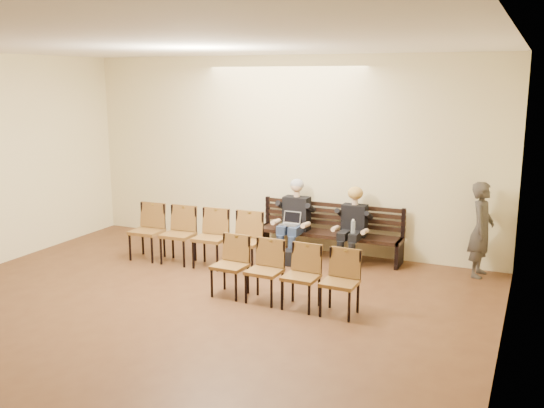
{
  "coord_description": "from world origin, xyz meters",
  "views": [
    {
      "loc": [
        4.27,
        -5.12,
        3.12
      ],
      "look_at": [
        0.16,
        4.05,
        1.01
      ],
      "focal_mm": 40.0,
      "sensor_mm": 36.0,
      "label": 1
    }
  ],
  "objects": [
    {
      "name": "laptop",
      "position": [
        0.36,
        4.34,
        0.56
      ],
      "size": [
        0.34,
        0.28,
        0.23
      ],
      "primitive_type": "cube",
      "rotation": [
        0.0,
        0.0,
        0.09
      ],
      "color": "#B6B7BB",
      "rests_on": "bench"
    },
    {
      "name": "bench",
      "position": [
        0.97,
        4.65,
        0.23
      ],
      "size": [
        2.6,
        0.9,
        0.45
      ],
      "primitive_type": "cube",
      "color": "black",
      "rests_on": "ground"
    },
    {
      "name": "ground",
      "position": [
        0.0,
        0.0,
        0.0
      ],
      "size": [
        10.0,
        10.0,
        0.0
      ],
      "primitive_type": "plane",
      "color": "brown",
      "rests_on": "ground"
    },
    {
      "name": "passerby",
      "position": [
        3.5,
        4.67,
        0.88
      ],
      "size": [
        0.48,
        0.68,
        1.75
      ],
      "primitive_type": "imported",
      "rotation": [
        0.0,
        0.0,
        1.48
      ],
      "color": "#38332E",
      "rests_on": "ground"
    },
    {
      "name": "seated_woman",
      "position": [
        1.44,
        4.53,
        0.6
      ],
      "size": [
        0.51,
        0.71,
        1.2
      ],
      "primitive_type": null,
      "color": "black",
      "rests_on": "ground"
    },
    {
      "name": "chair_row_front",
      "position": [
        1.13,
        2.24,
        0.44
      ],
      "size": [
        2.15,
        0.55,
        0.88
      ],
      "primitive_type": "cube",
      "rotation": [
        0.0,
        0.0,
        -0.03
      ],
      "color": "brown",
      "rests_on": "ground"
    },
    {
      "name": "bag",
      "position": [
        0.46,
        3.97,
        0.13
      ],
      "size": [
        0.36,
        0.26,
        0.25
      ],
      "primitive_type": "cube",
      "rotation": [
        0.0,
        0.0,
        0.09
      ],
      "color": "black",
      "rests_on": "ground"
    },
    {
      "name": "seated_man",
      "position": [
        0.38,
        4.53,
        0.68
      ],
      "size": [
        0.56,
        0.78,
        1.35
      ],
      "primitive_type": null,
      "color": "black",
      "rests_on": "ground"
    },
    {
      "name": "water_bottle",
      "position": [
        1.52,
        4.3,
        0.57
      ],
      "size": [
        0.09,
        0.09,
        0.24
      ],
      "primitive_type": "cylinder",
      "rotation": [
        0.0,
        0.0,
        -0.17
      ],
      "color": "silver",
      "rests_on": "bench"
    },
    {
      "name": "chair_row_back",
      "position": [
        -0.96,
        3.32,
        0.49
      ],
      "size": [
        2.38,
        0.65,
        0.97
      ],
      "primitive_type": "cube",
      "rotation": [
        0.0,
        0.0,
        0.05
      ],
      "color": "brown",
      "rests_on": "ground"
    },
    {
      "name": "room_walls",
      "position": [
        0.0,
        0.79,
        2.54
      ],
      "size": [
        8.02,
        10.01,
        3.51
      ],
      "color": "beige",
      "rests_on": "ground"
    }
  ]
}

